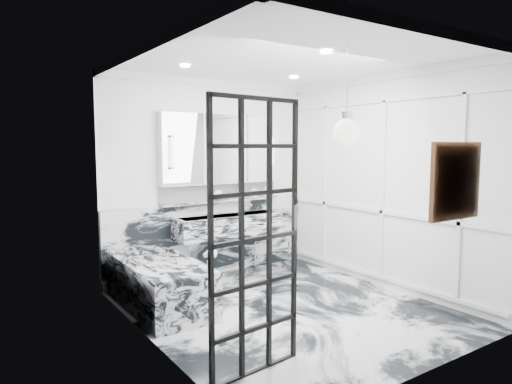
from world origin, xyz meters
TOP-DOWN VIEW (x-y plane):
  - floor at (0.00, 0.00)m, footprint 3.60×3.60m
  - ceiling at (0.00, 0.00)m, footprint 3.60×3.60m
  - wall_back at (0.00, 1.80)m, footprint 3.60×0.00m
  - wall_front at (0.00, -1.80)m, footprint 3.60×0.00m
  - wall_left at (-1.60, 0.00)m, footprint 0.00×3.60m
  - wall_right at (1.60, 0.00)m, footprint 0.00×3.60m
  - marble_clad_back at (0.00, 1.78)m, footprint 3.18×0.05m
  - marble_clad_left at (-1.59, 0.00)m, footprint 0.02×3.56m
  - panel_molding at (1.58, 0.00)m, footprint 0.03×3.40m
  - soap_bottle_a at (0.43, 1.71)m, footprint 0.10×0.10m
  - soap_bottle_b at (0.69, 1.71)m, footprint 0.10×0.10m
  - soap_bottle_c at (0.91, 1.71)m, footprint 0.13×0.13m
  - face_pot at (0.07, 1.71)m, footprint 0.13×0.13m
  - amber_bottle at (0.24, 1.71)m, footprint 0.04×0.04m
  - flower_vase at (-0.91, 0.13)m, footprint 0.07×0.07m
  - crittall_door at (-1.10, -1.00)m, footprint 0.88×0.14m
  - artwork at (0.43, -1.76)m, footprint 0.56×0.05m
  - pendant_light at (-0.28, -1.17)m, footprint 0.22×0.22m
  - trough_sink at (0.15, 1.55)m, footprint 1.60×0.45m
  - ledge at (0.15, 1.72)m, footprint 1.90×0.14m
  - subway_tile at (0.15, 1.78)m, footprint 1.90×0.03m
  - mirror_cabinet at (0.15, 1.73)m, footprint 1.90×0.16m
  - sconce_left at (-0.67, 1.63)m, footprint 0.07×0.07m
  - sconce_right at (0.97, 1.63)m, footprint 0.07×0.07m
  - bathtub at (-1.18, 0.90)m, footprint 0.75×1.65m

SIDE VIEW (x-z plane):
  - floor at x=0.00m, z-range 0.00..0.00m
  - bathtub at x=-1.18m, z-range 0.00..0.55m
  - marble_clad_back at x=0.00m, z-range 0.00..1.05m
  - flower_vase at x=-0.91m, z-range 0.55..0.67m
  - trough_sink at x=0.15m, z-range 0.58..0.88m
  - ledge at x=0.15m, z-range 1.05..1.09m
  - crittall_door at x=-1.10m, z-range 0.00..2.24m
  - amber_bottle at x=0.24m, z-range 1.09..1.19m
  - face_pot at x=0.07m, z-range 1.10..1.23m
  - soap_bottle_c at x=0.91m, z-range 1.09..1.24m
  - soap_bottle_b at x=0.69m, z-range 1.09..1.27m
  - soap_bottle_a at x=0.43m, z-range 1.09..1.29m
  - subway_tile at x=0.15m, z-range 1.09..1.32m
  - panel_molding at x=1.58m, z-range 0.15..2.45m
  - marble_clad_left at x=-1.59m, z-range 0.00..2.68m
  - wall_back at x=0.00m, z-range -0.40..3.20m
  - wall_front at x=0.00m, z-range -0.40..3.20m
  - wall_left at x=-1.60m, z-range -0.40..3.20m
  - wall_right at x=1.60m, z-range -0.40..3.20m
  - artwork at x=0.43m, z-range 1.29..1.85m
  - sconce_left at x=-0.67m, z-range 1.58..1.98m
  - sconce_right at x=0.97m, z-range 1.58..1.98m
  - mirror_cabinet at x=0.15m, z-range 1.32..2.32m
  - pendant_light at x=-0.28m, z-range 1.88..2.10m
  - ceiling at x=0.00m, z-range 2.80..2.80m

